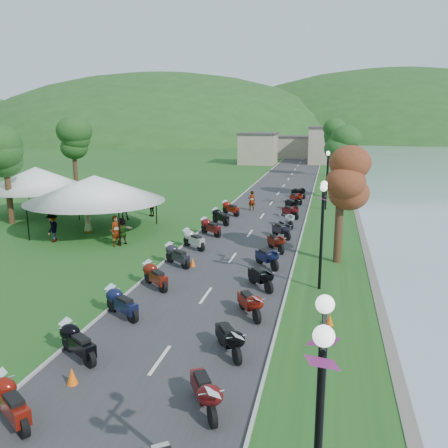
# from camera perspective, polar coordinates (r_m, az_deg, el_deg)

# --- Properties ---
(road) EXTENTS (7.00, 120.00, 0.02)m
(road) POSITION_cam_1_polar(r_m,az_deg,el_deg) (44.59, 5.70, 2.48)
(road) COLOR #323234
(road) RESTS_ON ground
(hills_backdrop) EXTENTS (360.00, 120.00, 76.00)m
(hills_backdrop) POSITION_cam_1_polar(r_m,az_deg,el_deg) (203.79, 11.34, 10.31)
(hills_backdrop) COLOR #285621
(hills_backdrop) RESTS_ON ground
(far_building) EXTENTS (18.00, 16.00, 5.00)m
(far_building) POSITION_cam_1_polar(r_m,az_deg,el_deg) (89.03, 8.05, 9.16)
(far_building) COLOR gray
(far_building) RESTS_ON ground
(moto_row_left) EXTENTS (2.60, 44.15, 1.10)m
(moto_row_left) POSITION_cam_1_polar(r_m,az_deg,el_deg) (19.74, -11.95, -9.47)
(moto_row_left) COLOR #331411
(moto_row_left) RESTS_ON ground
(moto_row_right) EXTENTS (2.60, 44.86, 1.10)m
(moto_row_right) POSITION_cam_1_polar(r_m,az_deg,el_deg) (27.16, 5.77, -3.06)
(moto_row_right) COLOR #331411
(moto_row_right) RESTS_ON ground
(vendor_tent_main) EXTENTS (6.45, 6.45, 4.00)m
(vendor_tent_main) POSITION_cam_1_polar(r_m,az_deg,el_deg) (34.28, -15.15, 2.36)
(vendor_tent_main) COLOR white
(vendor_tent_main) RESTS_ON ground
(vendor_tent_side) EXTENTS (5.63, 5.63, 4.00)m
(vendor_tent_side) POSITION_cam_1_polar(r_m,az_deg,el_deg) (41.49, -21.55, 3.66)
(vendor_tent_side) COLOR white
(vendor_tent_side) RESTS_ON ground
(tree_park_left) EXTENTS (3.19, 3.19, 8.87)m
(tree_park_left) POSITION_cam_1_polar(r_m,az_deg,el_deg) (38.84, -24.74, 6.45)
(tree_park_left) COLOR #24551E
(tree_park_left) RESTS_ON ground
(tree_lakeside) EXTENTS (2.54, 2.54, 7.06)m
(tree_lakeside) POSITION_cam_1_polar(r_m,az_deg,el_deg) (26.49, 13.80, 2.84)
(tree_lakeside) COLOR #24551E
(tree_lakeside) RESTS_ON ground
(pedestrian_a) EXTENTS (0.83, 0.88, 1.94)m
(pedestrian_a) POSITION_cam_1_polar(r_m,az_deg,el_deg) (30.57, -12.75, -2.58)
(pedestrian_a) COLOR slate
(pedestrian_a) RESTS_ON ground
(pedestrian_b) EXTENTS (0.96, 0.68, 1.78)m
(pedestrian_b) POSITION_cam_1_polar(r_m,az_deg,el_deg) (38.34, -11.91, 0.56)
(pedestrian_b) COLOR slate
(pedestrian_b) RESTS_ON ground
(pedestrian_c) EXTENTS (0.72, 1.30, 1.90)m
(pedestrian_c) POSITION_cam_1_polar(r_m,az_deg,el_deg) (32.72, -19.79, -2.02)
(pedestrian_c) COLOR slate
(pedestrian_c) RESTS_ON ground
(traffic_cone_near) EXTENTS (0.35, 0.35, 0.55)m
(traffic_cone_near) POSITION_cam_1_polar(r_m,az_deg,el_deg) (15.72, -17.82, -17.04)
(traffic_cone_near) COLOR #F2590C
(traffic_cone_near) RESTS_ON ground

